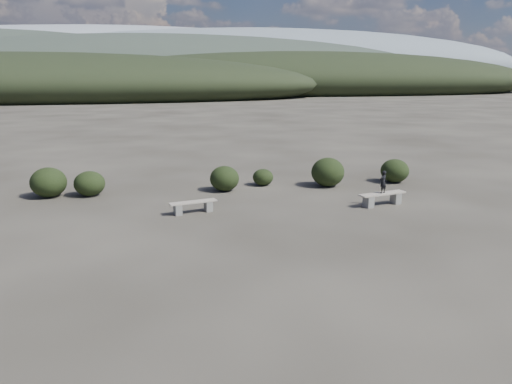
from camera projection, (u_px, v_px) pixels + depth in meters
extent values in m
plane|color=#2C2822|center=(300.00, 264.00, 12.68)|extent=(1200.00, 1200.00, 0.00)
cube|color=slate|center=(178.00, 210.00, 17.09)|extent=(0.30, 0.37, 0.37)
cube|color=slate|center=(208.00, 206.00, 17.55)|extent=(0.30, 0.37, 0.37)
cube|color=gray|center=(193.00, 202.00, 17.27)|extent=(1.70, 0.73, 0.05)
cube|color=slate|center=(368.00, 202.00, 18.07)|extent=(0.34, 0.42, 0.42)
cube|color=slate|center=(396.00, 198.00, 18.58)|extent=(0.34, 0.42, 0.42)
cube|color=gray|center=(383.00, 194.00, 18.27)|extent=(1.91, 0.82, 0.05)
imported|color=black|center=(383.00, 182.00, 18.17)|extent=(0.36, 0.31, 0.83)
ellipsoid|color=black|center=(90.00, 184.00, 19.72)|extent=(1.21, 1.21, 0.99)
ellipsoid|color=black|center=(224.00, 178.00, 20.55)|extent=(1.21, 1.21, 1.04)
ellipsoid|color=black|center=(263.00, 177.00, 21.61)|extent=(0.90, 0.90, 0.72)
ellipsoid|color=black|center=(328.00, 172.00, 21.37)|extent=(1.42, 1.42, 1.24)
ellipsoid|color=black|center=(395.00, 171.00, 22.19)|extent=(1.25, 1.25, 1.04)
ellipsoid|color=black|center=(48.00, 182.00, 19.51)|extent=(1.38, 1.38, 1.17)
ellipsoid|color=black|center=(36.00, 85.00, 93.09)|extent=(110.00, 40.00, 12.00)
ellipsoid|color=black|center=(311.00, 81.00, 123.61)|extent=(120.00, 44.00, 14.00)
ellipsoid|color=#2B352B|center=(163.00, 72.00, 164.05)|extent=(190.00, 64.00, 24.00)
ellipsoid|color=gray|center=(273.00, 65.00, 310.01)|extent=(340.00, 110.00, 44.00)
ellipsoid|color=#8E95A0|center=(117.00, 64.00, 385.54)|extent=(460.00, 140.00, 56.00)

